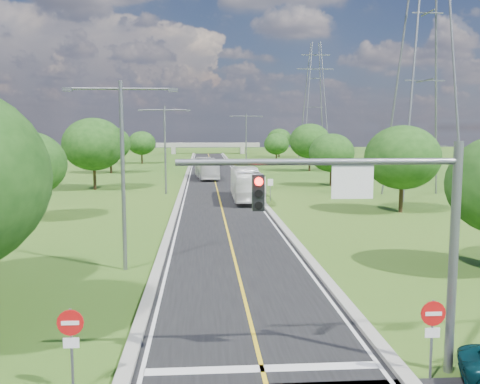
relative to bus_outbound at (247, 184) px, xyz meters
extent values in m
plane|color=#275317|center=(-2.82, 21.11, -1.72)|extent=(260.00, 260.00, 0.00)
cube|color=black|center=(-2.82, 27.11, -1.69)|extent=(8.00, 150.00, 0.06)
cube|color=gray|center=(-7.07, 27.11, -1.61)|extent=(0.50, 150.00, 0.22)
cube|color=gray|center=(1.43, 27.11, -1.61)|extent=(0.50, 150.00, 0.22)
cylinder|color=slate|center=(2.98, -39.89, 1.88)|extent=(0.28, 0.28, 7.20)
cylinder|color=slate|center=(-1.22, -39.89, 4.88)|extent=(8.40, 0.20, 0.20)
cube|color=black|center=(-3.02, -39.89, 3.98)|extent=(0.35, 0.28, 1.05)
cylinder|color=#FF140C|center=(-3.02, -40.05, 4.33)|extent=(0.24, 0.06, 0.24)
cube|color=white|center=(-0.22, -39.89, 4.28)|extent=(1.25, 0.06, 1.00)
cylinder|color=slate|center=(-8.42, -40.39, -0.47)|extent=(0.08, 0.08, 2.50)
cylinder|color=#B20F0F|center=(-8.42, -40.42, 0.38)|extent=(0.76, 0.05, 0.76)
cube|color=white|center=(-8.42, -40.45, 0.38)|extent=(0.50, 0.02, 0.12)
cube|color=white|center=(-8.42, -40.42, -0.22)|extent=(0.45, 0.04, 0.30)
cylinder|color=slate|center=(2.18, -40.39, -0.47)|extent=(0.08, 0.08, 2.50)
cylinder|color=#B20F0F|center=(2.18, -40.42, 0.38)|extent=(0.76, 0.05, 0.76)
cube|color=white|center=(2.18, -40.45, 0.38)|extent=(0.50, 0.02, 0.12)
cube|color=white|center=(2.18, -40.42, -0.22)|extent=(0.45, 0.04, 0.30)
cylinder|color=slate|center=(2.38, -0.89, -0.52)|extent=(0.08, 0.08, 2.40)
cube|color=white|center=(2.38, -0.92, 0.28)|extent=(0.55, 0.04, 0.70)
cube|color=gray|center=(-12.82, 101.11, -0.72)|extent=(1.20, 3.00, 2.00)
cube|color=gray|center=(7.18, 101.11, -0.72)|extent=(1.20, 3.00, 2.00)
cube|color=gray|center=(-2.82, 101.11, 0.88)|extent=(30.00, 3.00, 1.20)
cylinder|color=slate|center=(-8.82, -26.89, 3.28)|extent=(0.22, 0.22, 10.00)
cylinder|color=slate|center=(-10.22, -26.89, 7.88)|extent=(2.80, 0.12, 0.12)
cylinder|color=slate|center=(-7.42, -26.89, 7.88)|extent=(2.80, 0.12, 0.12)
cube|color=slate|center=(-11.52, -26.89, 7.83)|extent=(0.50, 0.25, 0.18)
cube|color=slate|center=(-6.12, -26.89, 7.83)|extent=(0.50, 0.25, 0.18)
cylinder|color=slate|center=(-8.82, 6.11, 3.28)|extent=(0.22, 0.22, 10.00)
cylinder|color=slate|center=(-10.22, 6.11, 7.88)|extent=(2.80, 0.12, 0.12)
cylinder|color=slate|center=(-7.42, 6.11, 7.88)|extent=(2.80, 0.12, 0.12)
cube|color=slate|center=(-11.52, 6.11, 7.83)|extent=(0.50, 0.25, 0.18)
cube|color=slate|center=(-6.12, 6.11, 7.83)|extent=(0.50, 0.25, 0.18)
cylinder|color=slate|center=(3.18, 39.11, 3.28)|extent=(0.22, 0.22, 10.00)
cylinder|color=slate|center=(1.78, 39.11, 7.88)|extent=(2.80, 0.12, 0.12)
cylinder|color=slate|center=(4.58, 39.11, 7.88)|extent=(2.80, 0.12, 0.12)
cube|color=slate|center=(0.48, 39.11, 7.83)|extent=(0.50, 0.25, 0.18)
cube|color=slate|center=(5.88, 39.11, 7.83)|extent=(0.50, 0.25, 0.18)
cube|color=slate|center=(23.18, 76.11, 20.12)|extent=(9.00, 0.25, 0.25)
cube|color=slate|center=(23.18, 76.11, 23.48)|extent=(7.00, 0.25, 0.25)
cylinder|color=black|center=(-18.82, -10.89, -0.37)|extent=(0.36, 0.36, 2.70)
ellipsoid|color=#163D10|center=(-18.82, -10.89, 2.93)|extent=(6.30, 6.30, 5.36)
cylinder|color=black|center=(-17.82, 11.11, -0.10)|extent=(0.36, 0.36, 3.24)
ellipsoid|color=#163D10|center=(-17.82, 11.11, 3.86)|extent=(7.56, 7.56, 6.43)
cylinder|color=black|center=(-19.82, 35.11, -0.28)|extent=(0.36, 0.36, 2.88)
ellipsoid|color=#163D10|center=(-19.82, 35.11, 3.24)|extent=(6.72, 6.72, 5.71)
cylinder|color=black|center=(-17.32, 59.11, -0.46)|extent=(0.36, 0.36, 2.52)
ellipsoid|color=#163D10|center=(-17.32, 59.11, 2.62)|extent=(5.88, 5.88, 5.00)
cylinder|color=black|center=(13.18, -8.89, -0.28)|extent=(0.36, 0.36, 2.88)
ellipsoid|color=#163D10|center=(13.18, -8.89, 3.24)|extent=(6.72, 6.72, 5.71)
cylinder|color=black|center=(12.18, 13.11, -0.46)|extent=(0.36, 0.36, 2.52)
ellipsoid|color=#163D10|center=(12.18, 13.11, 2.62)|extent=(5.88, 5.88, 5.00)
cylinder|color=black|center=(14.18, 37.11, -0.19)|extent=(0.36, 0.36, 3.06)
ellipsoid|color=#163D10|center=(14.18, 37.11, 3.55)|extent=(7.14, 7.14, 6.07)
cylinder|color=black|center=(11.68, 61.11, -0.55)|extent=(0.36, 0.36, 2.34)
ellipsoid|color=#163D10|center=(11.68, 61.11, 2.31)|extent=(5.46, 5.46, 4.64)
cylinder|color=black|center=(15.18, 81.11, -0.37)|extent=(0.36, 0.36, 2.70)
ellipsoid|color=#163D10|center=(15.18, 81.11, 2.93)|extent=(6.30, 6.30, 5.36)
imported|color=white|center=(0.00, 0.00, 0.00)|extent=(2.88, 11.93, 3.32)
imported|color=silver|center=(-3.96, 23.94, -0.12)|extent=(3.59, 11.22, 3.07)
camera|label=1|loc=(-4.65, -55.31, 5.88)|focal=40.00mm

